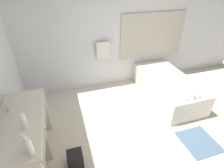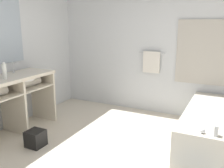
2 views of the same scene
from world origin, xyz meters
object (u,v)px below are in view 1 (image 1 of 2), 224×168
object	(u,v)px
bathtub	(167,86)
water_bottle_2	(25,143)
water_bottle_1	(30,148)
waste_bin	(75,159)
water_bottle_3	(24,122)

from	to	relation	value
bathtub	water_bottle_2	bearing A→B (deg)	-151.32
water_bottle_1	waste_bin	xyz separation A→B (m)	(0.40, 0.40, -0.92)
water_bottle_1	water_bottle_3	xyz separation A→B (m)	(-0.10, 0.42, -0.00)
bathtub	water_bottle_2	xyz separation A→B (m)	(-2.75, -1.50, 0.76)
water_bottle_3	waste_bin	size ratio (longest dim) A/B	1.04
water_bottle_3	water_bottle_2	bearing A→B (deg)	-81.80
bathtub	waste_bin	distance (m)	2.58
water_bottle_3	water_bottle_1	bearing A→B (deg)	-76.41
bathtub	waste_bin	size ratio (longest dim) A/B	8.04
water_bottle_1	water_bottle_2	distance (m)	0.08
bathtub	water_bottle_1	bearing A→B (deg)	-149.79
bathtub	water_bottle_2	world-z (taller)	water_bottle_2
bathtub	water_bottle_3	distance (m)	3.12
water_bottle_1	water_bottle_2	size ratio (longest dim) A/B	0.97
bathtub	water_bottle_2	size ratio (longest dim) A/B	7.23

